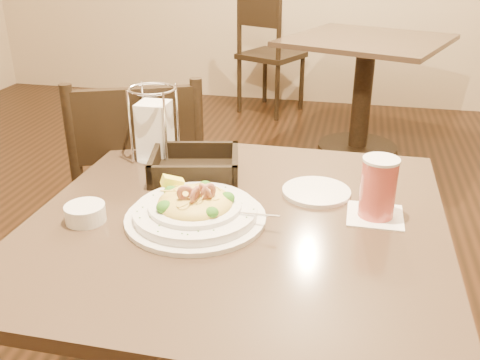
% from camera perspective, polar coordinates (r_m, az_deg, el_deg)
% --- Properties ---
extents(main_table, '(0.90, 0.90, 0.73)m').
position_cam_1_polar(main_table, '(1.31, -0.19, -12.81)').
color(main_table, black).
rests_on(main_table, ground).
extents(background_table, '(1.16, 1.16, 0.73)m').
position_cam_1_polar(background_table, '(3.53, 13.10, 10.85)').
color(background_table, black).
rests_on(background_table, ground).
extents(dining_chair_near, '(0.55, 0.55, 0.93)m').
position_cam_1_polar(dining_chair_near, '(1.82, -10.38, -2.01)').
color(dining_chair_near, black).
rests_on(dining_chair_near, ground).
extents(dining_chair_far, '(0.56, 0.56, 0.93)m').
position_cam_1_polar(dining_chair_far, '(4.26, 3.00, 13.66)').
color(dining_chair_far, black).
rests_on(dining_chair_far, ground).
extents(pasta_bowl, '(0.34, 0.31, 0.10)m').
position_cam_1_polar(pasta_bowl, '(1.16, -4.81, -3.08)').
color(pasta_bowl, white).
rests_on(pasta_bowl, main_table).
extents(drink_glass, '(0.12, 0.12, 0.14)m').
position_cam_1_polar(drink_glass, '(1.20, 14.53, -0.86)').
color(drink_glass, white).
rests_on(drink_glass, main_table).
extents(bread_basket, '(0.26, 0.23, 0.06)m').
position_cam_1_polar(bread_basket, '(1.38, -4.84, 1.30)').
color(bread_basket, black).
rests_on(bread_basket, main_table).
extents(napkin_caddy, '(0.13, 0.13, 0.20)m').
position_cam_1_polar(napkin_caddy, '(1.49, -9.08, 5.44)').
color(napkin_caddy, silver).
rests_on(napkin_caddy, main_table).
extents(side_plate, '(0.19, 0.19, 0.01)m').
position_cam_1_polar(side_plate, '(1.30, 8.14, -1.25)').
color(side_plate, white).
rests_on(side_plate, main_table).
extents(butter_ramekin, '(0.11, 0.11, 0.04)m').
position_cam_1_polar(butter_ramekin, '(1.21, -16.17, -3.42)').
color(butter_ramekin, white).
rests_on(butter_ramekin, main_table).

